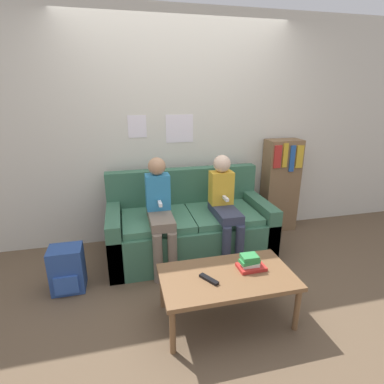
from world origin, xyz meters
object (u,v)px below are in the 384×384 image
at_px(coffee_table, 227,280).
at_px(person_right, 225,203).
at_px(bookshelf, 280,185).
at_px(tv_remote, 209,279).
at_px(backpack, 67,269).
at_px(couch, 189,228).
at_px(person_left, 160,209).

relative_size(coffee_table, person_right, 0.92).
distance_m(person_right, bookshelf, 1.08).
bearing_deg(bookshelf, tv_remote, -133.36).
bearing_deg(backpack, coffee_table, -27.96).
distance_m(person_right, backpack, 1.64).
height_order(bookshelf, backpack, bookshelf).
bearing_deg(couch, coffee_table, -87.25).
bearing_deg(backpack, person_left, 13.59).
xyz_separation_m(coffee_table, person_right, (0.28, 0.90, 0.28)).
relative_size(couch, person_right, 1.56).
height_order(couch, tv_remote, couch).
height_order(couch, person_right, person_right).
xyz_separation_m(person_left, person_right, (0.68, -0.00, -0.00)).
bearing_deg(person_left, couch, 30.17).
distance_m(coffee_table, person_right, 0.98).
bearing_deg(bookshelf, couch, -165.28).
bearing_deg(bookshelf, backpack, -163.36).
bearing_deg(couch, tv_remote, -95.37).
xyz_separation_m(person_right, backpack, (-1.57, -0.21, -0.43)).
height_order(person_left, bookshelf, bookshelf).
relative_size(person_right, bookshelf, 0.95).
height_order(person_right, tv_remote, person_right).
height_order(person_right, backpack, person_right).
bearing_deg(person_left, backpack, -166.41).
height_order(couch, bookshelf, bookshelf).
relative_size(coffee_table, backpack, 2.44).
distance_m(couch, tv_remote, 1.14).
distance_m(person_right, tv_remote, 1.05).
bearing_deg(tv_remote, bookshelf, 15.27).
distance_m(tv_remote, bookshelf, 2.02).
xyz_separation_m(coffee_table, bookshelf, (1.22, 1.43, 0.24)).
xyz_separation_m(person_left, bookshelf, (1.62, 0.53, -0.04)).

